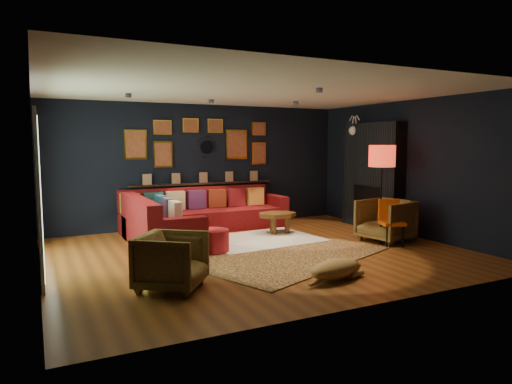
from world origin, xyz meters
name	(u,v)px	position (x,y,z in m)	size (l,w,h in m)	color
floor	(259,252)	(0.00, 0.00, 0.00)	(6.50, 6.50, 0.00)	brown
room_walls	(259,155)	(0.00, 0.00, 1.59)	(6.50, 6.50, 6.50)	black
sectional	(189,219)	(-0.61, 1.81, 0.32)	(3.41, 2.69, 0.86)	maroon
ledge	(203,184)	(0.00, 2.68, 0.92)	(3.20, 0.12, 0.04)	black
gallery_wall	(202,142)	(-0.01, 2.72, 1.81)	(3.15, 0.04, 1.02)	gold
sunburst_mirror	(207,147)	(0.10, 2.72, 1.70)	(0.47, 0.16, 0.47)	silver
fireplace	(372,180)	(3.09, 0.90, 1.02)	(0.31, 1.60, 2.20)	black
deer_head	(360,131)	(3.14, 1.40, 2.05)	(0.50, 0.28, 0.45)	white
sliding_door	(38,191)	(-3.22, 0.60, 1.10)	(0.06, 2.80, 2.20)	white
ceiling_spots	(238,98)	(0.00, 0.80, 2.56)	(3.30, 2.50, 0.06)	black
shag_rug	(260,240)	(0.43, 0.80, 0.01)	(2.09, 1.52, 0.03)	silver
leopard_rug	(280,254)	(0.24, -0.30, 0.01)	(3.11, 2.22, 0.02)	tan
coffee_table	(277,217)	(1.00, 1.20, 0.34)	(0.83, 0.66, 0.39)	brown
pouf	(213,240)	(-0.69, 0.31, 0.20)	(0.54, 0.54, 0.35)	maroon
armchair_left	(172,258)	(-1.80, -1.23, 0.38)	(0.74, 0.69, 0.76)	#BB8F3E
armchair_right	(385,218)	(2.45, -0.24, 0.42)	(0.82, 0.77, 0.84)	#BB8F3E
gold_stool	(158,268)	(-1.91, -1.00, 0.22)	(0.36, 0.36, 0.45)	gold
orange_chair	(391,218)	(2.33, -0.51, 0.47)	(0.48, 0.48, 0.80)	black
floor_lamp	(382,160)	(2.50, -0.05, 1.47)	(0.48, 0.48, 1.75)	black
dog	(335,265)	(0.22, -1.80, 0.20)	(1.12, 0.55, 0.35)	#AD834A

